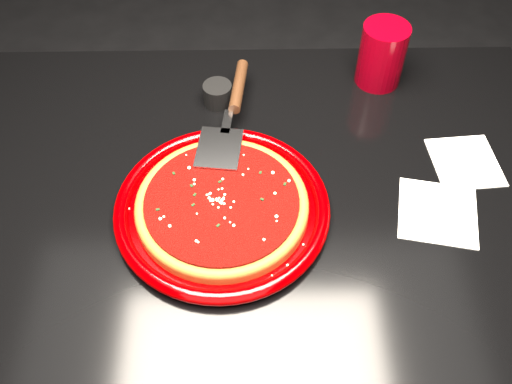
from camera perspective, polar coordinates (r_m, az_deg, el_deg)
floor at (r=1.70m, az=-0.33°, el=-15.57°), size 4.00×4.00×0.01m
table at (r=1.36m, az=-0.40°, el=-9.35°), size 1.20×0.80×0.75m
plate at (r=1.00m, az=-3.40°, el=-1.60°), size 0.49×0.49×0.03m
pizza_crust at (r=1.00m, az=-3.42°, el=-1.45°), size 0.39×0.39×0.02m
pizza_crust_rim at (r=0.99m, az=-3.44°, el=-1.19°), size 0.39×0.39×0.02m
pizza_sauce at (r=0.99m, az=-3.45°, el=-1.00°), size 0.35×0.35×0.01m
parmesan_dusting at (r=0.98m, az=-3.47°, el=-0.73°), size 0.26×0.26×0.01m
basil_flecks at (r=0.98m, az=-3.47°, el=-0.77°), size 0.24×0.24×0.00m
pizza_server at (r=1.11m, az=-2.54°, el=7.88°), size 0.14×0.35×0.03m
cup at (r=1.24m, az=12.47°, el=13.26°), size 0.13×0.13×0.13m
napkin_a at (r=1.06m, az=17.71°, el=-1.96°), size 0.16×0.16×0.00m
napkin_b at (r=1.16m, az=20.18°, el=2.81°), size 0.13×0.14×0.00m
ramekin at (r=1.19m, az=-3.86°, el=9.74°), size 0.06×0.06×0.05m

